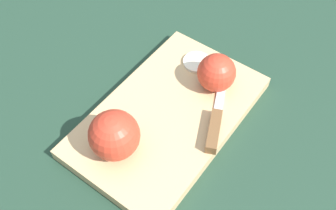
% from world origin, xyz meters
% --- Properties ---
extents(ground_plane, '(4.00, 4.00, 0.00)m').
position_xyz_m(ground_plane, '(0.00, 0.00, 0.00)').
color(ground_plane, '#1E3828').
extents(cutting_board, '(0.35, 0.24, 0.02)m').
position_xyz_m(cutting_board, '(0.00, 0.00, 0.01)').
color(cutting_board, tan).
rests_on(cutting_board, ground_plane).
extents(apple_half_left, '(0.08, 0.08, 0.08)m').
position_xyz_m(apple_half_left, '(-0.10, 0.03, 0.06)').
color(apple_half_left, red).
rests_on(apple_half_left, cutting_board).
extents(apple_half_right, '(0.06, 0.06, 0.06)m').
position_xyz_m(apple_half_right, '(0.09, -0.04, 0.05)').
color(apple_half_right, red).
rests_on(apple_half_right, cutting_board).
extents(knife, '(0.18, 0.07, 0.02)m').
position_xyz_m(knife, '(0.02, -0.08, 0.03)').
color(knife, silver).
rests_on(knife, cutting_board).
extents(apple_slice, '(0.05, 0.05, 0.01)m').
position_xyz_m(apple_slice, '(0.12, 0.01, 0.02)').
color(apple_slice, '#EFE5C6').
rests_on(apple_slice, cutting_board).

